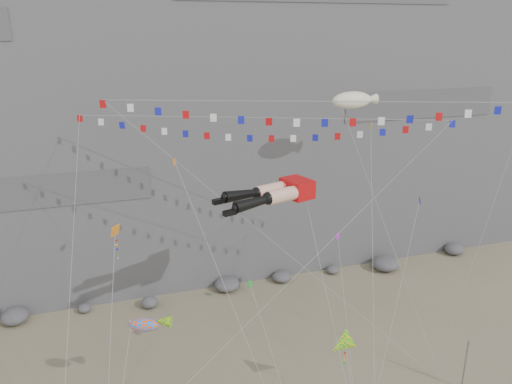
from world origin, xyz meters
TOP-DOWN VIEW (x-y plane):
  - cliff at (0.00, 32.00)m, footprint 80.00×28.00m
  - talus_boulders at (0.00, 17.00)m, footprint 60.00×3.00m
  - anchor_pole_right at (13.01, -2.73)m, footprint 0.12×0.12m
  - legs_kite at (0.57, 4.73)m, footprint 7.96×14.84m
  - flag_banner_upper at (1.16, 9.76)m, footprint 30.29×19.83m
  - flag_banner_lower at (2.82, 3.74)m, footprint 27.02×10.18m
  - harlequin_kite at (-10.74, 3.75)m, footprint 2.99×7.61m
  - fish_windsock at (-9.57, 1.26)m, footprint 4.96×7.11m
  - delta_kite at (3.62, -1.55)m, footprint 2.76×6.14m
  - blimp_windsock at (10.35, 11.88)m, footprint 4.53×14.50m
  - small_kite_a at (-6.14, 5.97)m, footprint 5.41×11.81m
  - small_kite_b at (6.35, 5.55)m, footprint 4.16×11.72m
  - small_kite_c at (-2.05, 2.10)m, footprint 1.70×9.23m
  - small_kite_d at (9.51, 6.99)m, footprint 7.48×15.51m
  - small_kite_e at (12.27, 3.64)m, footprint 9.47×9.44m

SIDE VIEW (x-z plane):
  - talus_boulders at x=0.00m, z-range 0.00..1.20m
  - anchor_pole_right at x=13.01m, z-range 0.00..4.16m
  - delta_kite at x=3.62m, z-range 1.16..9.06m
  - fish_windsock at x=-9.57m, z-range 2.45..12.49m
  - small_kite_c at x=-2.05m, z-range 2.42..14.66m
  - small_kite_b at x=6.35m, z-range 2.09..17.22m
  - small_kite_e at x=12.27m, z-range 3.68..21.49m
  - harlequin_kite at x=-10.74m, z-range 5.68..20.61m
  - legs_kite at x=0.57m, z-range 4.52..24.11m
  - small_kite_a at x=-6.14m, z-range 5.90..26.67m
  - small_kite_d at x=9.51m, z-range 5.66..30.19m
  - flag_banner_upper at x=1.16m, z-range 4.56..33.32m
  - blimp_windsock at x=10.35m, z-range 7.67..31.67m
  - flag_banner_lower at x=2.82m, z-range 9.14..32.75m
  - cliff at x=0.00m, z-range 0.00..50.00m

